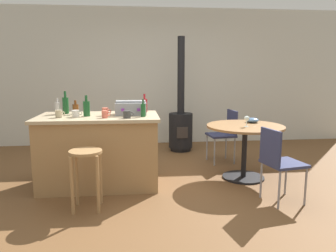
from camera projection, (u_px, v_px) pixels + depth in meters
name	position (u px, v px, depth m)	size (l,w,h in m)	color
ground_plane	(177.00, 188.00, 4.09)	(8.80, 8.80, 0.00)	brown
back_wall	(159.00, 77.00, 6.53)	(8.00, 0.10, 2.70)	beige
kitchen_island	(99.00, 150.00, 4.17)	(1.52, 0.89, 0.91)	#A37A4C
wooden_stool	(86.00, 166.00, 3.41)	(0.35, 0.35, 0.65)	#A37A4C
dining_table	(245.00, 138.00, 4.40)	(1.04, 1.04, 0.74)	black
folding_chair_near	(279.00, 160.00, 3.59)	(0.47, 0.47, 0.85)	navy
folding_chair_far	(225.00, 132.00, 5.22)	(0.45, 0.45, 0.85)	navy
wood_stove	(181.00, 123.00, 5.97)	(0.44, 0.45, 2.08)	black
toolbox	(131.00, 108.00, 4.16)	(0.39, 0.28, 0.18)	gray
bottle_0	(87.00, 108.00, 4.01)	(0.08, 0.08, 0.26)	#194C23
bottle_1	(143.00, 110.00, 3.96)	(0.06, 0.06, 0.22)	#194C23
bottle_2	(144.00, 105.00, 4.43)	(0.08, 0.08, 0.25)	maroon
bottle_3	(57.00, 108.00, 4.21)	(0.07, 0.07, 0.21)	#B7B2AD
bottle_4	(66.00, 105.00, 4.25)	(0.08, 0.08, 0.30)	#194C23
bottle_5	(76.00, 109.00, 4.19)	(0.08, 0.08, 0.18)	#603314
cup_0	(59.00, 114.00, 3.90)	(0.12, 0.08, 0.09)	tan
cup_1	(76.00, 113.00, 3.97)	(0.13, 0.09, 0.08)	white
cup_2	(105.00, 114.00, 3.87)	(0.11, 0.07, 0.09)	#DB6651
cup_3	(105.00, 112.00, 4.07)	(0.12, 0.08, 0.10)	#DB6651
cup_4	(127.00, 114.00, 3.85)	(0.13, 0.09, 0.09)	#383838
wine_glass	(247.00, 119.00, 4.25)	(0.07, 0.07, 0.14)	silver
serving_bowl	(252.00, 120.00, 4.60)	(0.18, 0.18, 0.07)	#4C7099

